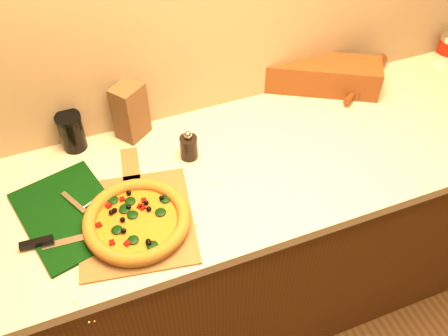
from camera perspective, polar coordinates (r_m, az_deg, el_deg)
cabinet at (r=2.04m, az=0.83°, el=-9.07°), size 2.80×0.65×0.86m
countertop at (r=1.69m, az=0.99°, el=-0.30°), size 2.84×0.68×0.04m
pizza_peel at (r=1.55m, az=-10.04°, el=-5.54°), size 0.40×0.54×0.01m
pizza at (r=1.51m, az=-9.92°, el=-5.96°), size 0.32×0.32×0.05m
cutting_board at (r=1.60m, az=-17.34°, el=-5.13°), size 0.35×0.42×0.03m
bottle_cap at (r=1.56m, az=-12.55°, el=-5.69°), size 0.03×0.03×0.01m
pepper_grinder at (r=1.68m, az=-4.05°, el=2.46°), size 0.06×0.06×0.11m
rolling_pin at (r=2.10m, az=16.09°, el=10.13°), size 0.36×0.26×0.06m
bread_bag at (r=2.01m, az=11.12°, el=10.42°), size 0.45×0.34×0.12m
paper_bag at (r=1.76m, az=-10.66°, el=6.39°), size 0.13×0.13×0.21m
dark_jar at (r=1.78m, az=-17.02°, el=3.98°), size 0.09×0.09×0.14m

